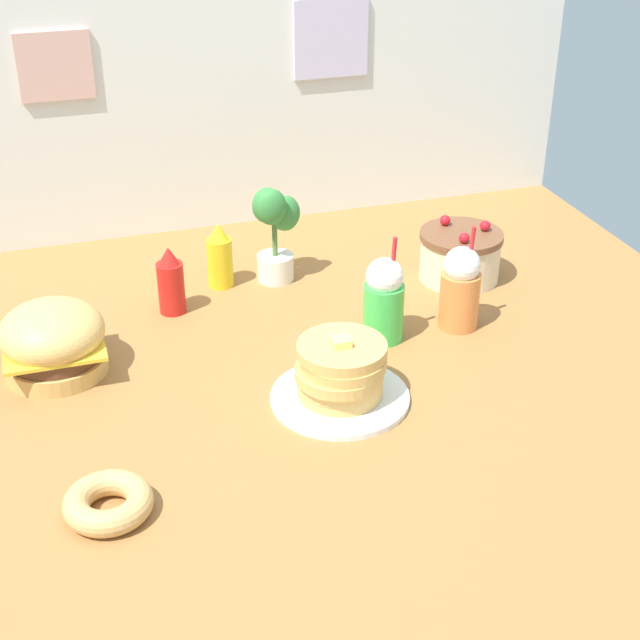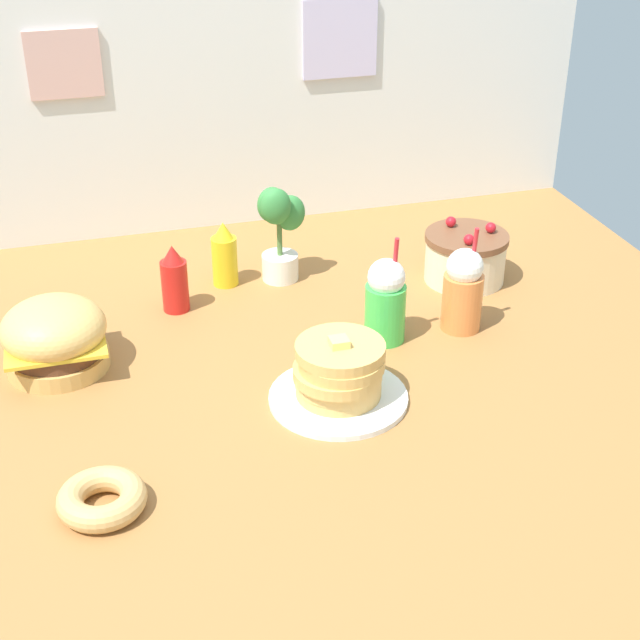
{
  "view_description": "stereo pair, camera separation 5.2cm",
  "coord_description": "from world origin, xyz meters",
  "px_view_note": "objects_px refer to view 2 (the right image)",
  "views": [
    {
      "loc": [
        -0.48,
        -1.74,
        1.18
      ],
      "look_at": [
        0.08,
        0.03,
        0.13
      ],
      "focal_mm": 52.89,
      "sensor_mm": 36.0,
      "label": 1
    },
    {
      "loc": [
        -0.43,
        -1.75,
        1.18
      ],
      "look_at": [
        0.08,
        0.03,
        0.13
      ],
      "focal_mm": 52.89,
      "sensor_mm": 36.0,
      "label": 2
    }
  ],
  "objects_px": {
    "burger": "(55,337)",
    "potted_plant": "(280,229)",
    "layer_cake": "(465,257)",
    "cream_soda_cup": "(386,301)",
    "ketchup_bottle": "(174,280)",
    "orange_float_cup": "(463,290)",
    "pancake_stack": "(339,376)",
    "donut_pink_glaze": "(102,498)",
    "mustard_bottle": "(224,256)"
  },
  "relations": [
    {
      "from": "burger",
      "to": "potted_plant",
      "type": "distance_m",
      "value": 0.68
    },
    {
      "from": "layer_cake",
      "to": "cream_soda_cup",
      "type": "relative_size",
      "value": 0.83
    },
    {
      "from": "ketchup_bottle",
      "to": "burger",
      "type": "bearing_deg",
      "value": -145.95
    },
    {
      "from": "orange_float_cup",
      "to": "potted_plant",
      "type": "relative_size",
      "value": 0.98
    },
    {
      "from": "pancake_stack",
      "to": "layer_cake",
      "type": "bearing_deg",
      "value": 42.98
    },
    {
      "from": "donut_pink_glaze",
      "to": "potted_plant",
      "type": "height_order",
      "value": "potted_plant"
    },
    {
      "from": "pancake_stack",
      "to": "ketchup_bottle",
      "type": "distance_m",
      "value": 0.59
    },
    {
      "from": "cream_soda_cup",
      "to": "potted_plant",
      "type": "height_order",
      "value": "potted_plant"
    },
    {
      "from": "pancake_stack",
      "to": "layer_cake",
      "type": "distance_m",
      "value": 0.69
    },
    {
      "from": "layer_cake",
      "to": "ketchup_bottle",
      "type": "height_order",
      "value": "ketchup_bottle"
    },
    {
      "from": "cream_soda_cup",
      "to": "ketchup_bottle",
      "type": "bearing_deg",
      "value": 148.04
    },
    {
      "from": "pancake_stack",
      "to": "cream_soda_cup",
      "type": "distance_m",
      "value": 0.29
    },
    {
      "from": "layer_cake",
      "to": "potted_plant",
      "type": "bearing_deg",
      "value": 163.16
    },
    {
      "from": "burger",
      "to": "layer_cake",
      "type": "height_order",
      "value": "burger"
    },
    {
      "from": "pancake_stack",
      "to": "layer_cake",
      "type": "height_order",
      "value": "layer_cake"
    },
    {
      "from": "layer_cake",
      "to": "donut_pink_glaze",
      "type": "relative_size",
      "value": 1.34
    },
    {
      "from": "burger",
      "to": "potted_plant",
      "type": "xyz_separation_m",
      "value": [
        0.61,
        0.31,
        0.07
      ]
    },
    {
      "from": "ketchup_bottle",
      "to": "mustard_bottle",
      "type": "height_order",
      "value": "same"
    },
    {
      "from": "ketchup_bottle",
      "to": "layer_cake",
      "type": "bearing_deg",
      "value": -3.47
    },
    {
      "from": "burger",
      "to": "donut_pink_glaze",
      "type": "distance_m",
      "value": 0.54
    },
    {
      "from": "donut_pink_glaze",
      "to": "cream_soda_cup",
      "type": "bearing_deg",
      "value": 32.19
    },
    {
      "from": "mustard_bottle",
      "to": "cream_soda_cup",
      "type": "relative_size",
      "value": 0.67
    },
    {
      "from": "burger",
      "to": "pancake_stack",
      "type": "bearing_deg",
      "value": -27.76
    },
    {
      "from": "cream_soda_cup",
      "to": "donut_pink_glaze",
      "type": "bearing_deg",
      "value": -147.81
    },
    {
      "from": "mustard_bottle",
      "to": "pancake_stack",
      "type": "bearing_deg",
      "value": -78.06
    },
    {
      "from": "donut_pink_glaze",
      "to": "potted_plant",
      "type": "bearing_deg",
      "value": 56.78
    },
    {
      "from": "mustard_bottle",
      "to": "orange_float_cup",
      "type": "bearing_deg",
      "value": -37.56
    },
    {
      "from": "ketchup_bottle",
      "to": "mustard_bottle",
      "type": "bearing_deg",
      "value": 35.72
    },
    {
      "from": "donut_pink_glaze",
      "to": "burger",
      "type": "bearing_deg",
      "value": 96.15
    },
    {
      "from": "ketchup_bottle",
      "to": "potted_plant",
      "type": "relative_size",
      "value": 0.66
    },
    {
      "from": "orange_float_cup",
      "to": "donut_pink_glaze",
      "type": "height_order",
      "value": "orange_float_cup"
    },
    {
      "from": "pancake_stack",
      "to": "ketchup_bottle",
      "type": "bearing_deg",
      "value": 118.7
    },
    {
      "from": "ketchup_bottle",
      "to": "cream_soda_cup",
      "type": "height_order",
      "value": "cream_soda_cup"
    },
    {
      "from": "ketchup_bottle",
      "to": "orange_float_cup",
      "type": "xyz_separation_m",
      "value": [
        0.67,
        -0.29,
        0.02
      ]
    },
    {
      "from": "burger",
      "to": "mustard_bottle",
      "type": "relative_size",
      "value": 1.33
    },
    {
      "from": "donut_pink_glaze",
      "to": "pancake_stack",
      "type": "bearing_deg",
      "value": 23.1
    },
    {
      "from": "ketchup_bottle",
      "to": "orange_float_cup",
      "type": "height_order",
      "value": "orange_float_cup"
    },
    {
      "from": "donut_pink_glaze",
      "to": "mustard_bottle",
      "type": "bearing_deg",
      "value": 64.9
    },
    {
      "from": "mustard_bottle",
      "to": "orange_float_cup",
      "type": "height_order",
      "value": "orange_float_cup"
    },
    {
      "from": "potted_plant",
      "to": "mustard_bottle",
      "type": "bearing_deg",
      "value": 176.29
    },
    {
      "from": "donut_pink_glaze",
      "to": "potted_plant",
      "type": "xyz_separation_m",
      "value": [
        0.55,
        0.84,
        0.12
      ]
    },
    {
      "from": "layer_cake",
      "to": "burger",
      "type": "bearing_deg",
      "value": -171.71
    },
    {
      "from": "burger",
      "to": "mustard_bottle",
      "type": "distance_m",
      "value": 0.56
    },
    {
      "from": "mustard_bottle",
      "to": "potted_plant",
      "type": "height_order",
      "value": "potted_plant"
    },
    {
      "from": "orange_float_cup",
      "to": "potted_plant",
      "type": "height_order",
      "value": "potted_plant"
    },
    {
      "from": "pancake_stack",
      "to": "cream_soda_cup",
      "type": "xyz_separation_m",
      "value": [
        0.19,
        0.22,
        0.04
      ]
    },
    {
      "from": "mustard_bottle",
      "to": "cream_soda_cup",
      "type": "distance_m",
      "value": 0.51
    },
    {
      "from": "pancake_stack",
      "to": "cream_soda_cup",
      "type": "relative_size",
      "value": 1.13
    },
    {
      "from": "burger",
      "to": "orange_float_cup",
      "type": "bearing_deg",
      "value": -4.94
    },
    {
      "from": "ketchup_bottle",
      "to": "cream_soda_cup",
      "type": "distance_m",
      "value": 0.55
    }
  ]
}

